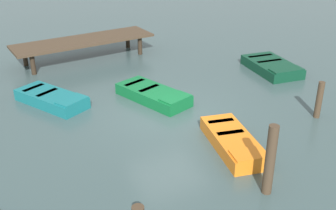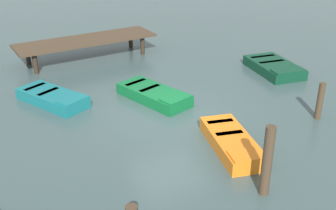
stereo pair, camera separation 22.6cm
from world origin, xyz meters
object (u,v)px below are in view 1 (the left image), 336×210
dock_segment (84,42)px  rowboat_green (154,94)px  rowboat_orange (233,142)px  rowboat_teal (52,98)px  rowboat_dark_green (272,66)px  mooring_piling_mid_left (270,160)px  mooring_piling_near_right (319,100)px

dock_segment → rowboat_green: size_ratio=2.10×
dock_segment → rowboat_green: (0.92, -5.46, -0.63)m
rowboat_green → dock_segment: bearing=170.5°
dock_segment → rowboat_orange: (1.54, -9.51, -0.63)m
rowboat_green → rowboat_teal: bearing=-130.2°
rowboat_dark_green → rowboat_green: size_ratio=0.92×
rowboat_dark_green → mooring_piling_mid_left: bearing=-33.7°
rowboat_teal → rowboat_orange: size_ratio=1.02×
rowboat_teal → rowboat_orange: 6.65m
mooring_piling_near_right → rowboat_teal: bearing=146.8°
rowboat_dark_green → mooring_piling_near_right: size_ratio=2.25×
mooring_piling_near_right → rowboat_orange: bearing=-173.9°
rowboat_orange → mooring_piling_mid_left: mooring_piling_mid_left is taller
mooring_piling_mid_left → rowboat_dark_green: bearing=49.5°
dock_segment → mooring_piling_near_right: size_ratio=5.15×
rowboat_teal → rowboat_green: 3.58m
rowboat_dark_green → mooring_piling_mid_left: size_ratio=1.54×
rowboat_teal → mooring_piling_mid_left: bearing=-2.6°
rowboat_teal → mooring_piling_near_right: size_ratio=2.34×
rowboat_orange → rowboat_teal: bearing=-131.5°
rowboat_orange → mooring_piling_near_right: 3.65m
rowboat_dark_green → dock_segment: bearing=-120.5°
rowboat_orange → mooring_piling_near_right: mooring_piling_near_right is taller
rowboat_dark_green → rowboat_orange: size_ratio=0.98×
rowboat_dark_green → rowboat_orange: same height
rowboat_green → mooring_piling_mid_left: 6.14m
mooring_piling_mid_left → dock_segment: bearing=95.4°
dock_segment → rowboat_green: bearing=-85.8°
dock_segment → mooring_piling_near_right: bearing=-65.8°
rowboat_dark_green → mooring_piling_near_right: (-1.49, -4.07, 0.41)m
rowboat_orange → mooring_piling_near_right: bearing=108.0°
rowboat_dark_green → rowboat_orange: (-5.10, -4.45, -0.00)m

